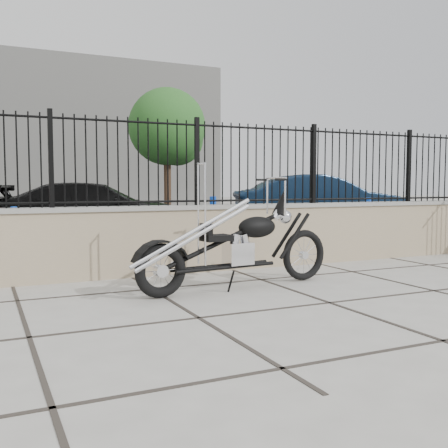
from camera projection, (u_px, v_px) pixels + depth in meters
ground_plane at (199, 318)px, 4.92m from camera, size 90.00×90.00×0.00m
parking_lot at (46, 225)px, 16.22m from camera, size 30.00×30.00×0.00m
retaining_wall at (129, 241)px, 7.14m from camera, size 14.00×0.36×0.96m
iron_fence at (128, 162)px, 7.06m from camera, size 14.00×0.08×1.20m
background_building at (15, 134)px, 28.57m from camera, size 22.00×6.00×8.00m
chopper_motorcycle at (235, 226)px, 6.24m from camera, size 2.58×0.73×1.53m
car_black at (96, 210)px, 12.42m from camera, size 4.80×2.82×1.31m
car_blue at (321, 204)px, 13.79m from camera, size 4.86×3.06×1.51m
bollard_a at (14, 232)px, 8.98m from camera, size 0.13×0.13×0.88m
bollard_b at (213, 224)px, 9.86m from camera, size 0.14×0.14×1.03m
bollard_c at (368, 220)px, 11.47m from camera, size 0.12×0.12×0.98m
tree_right at (167, 123)px, 22.11m from camera, size 3.26×3.26×5.50m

